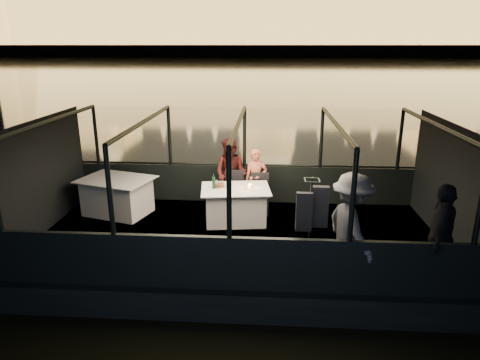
# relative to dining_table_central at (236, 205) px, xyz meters

# --- Properties ---
(river_water) EXTENTS (500.00, 500.00, 0.00)m
(river_water) POSITION_rel_dining_table_central_xyz_m (0.12, 79.30, -0.89)
(river_water) COLOR black
(river_water) RESTS_ON ground
(boat_hull) EXTENTS (8.60, 4.40, 1.00)m
(boat_hull) POSITION_rel_dining_table_central_xyz_m (0.12, -0.70, -0.89)
(boat_hull) COLOR black
(boat_hull) RESTS_ON river_water
(boat_deck) EXTENTS (8.00, 4.00, 0.04)m
(boat_deck) POSITION_rel_dining_table_central_xyz_m (0.12, -0.70, -0.41)
(boat_deck) COLOR black
(boat_deck) RESTS_ON boat_hull
(gunwale_port) EXTENTS (8.00, 0.08, 0.90)m
(gunwale_port) POSITION_rel_dining_table_central_xyz_m (0.12, 1.30, 0.06)
(gunwale_port) COLOR black
(gunwale_port) RESTS_ON boat_deck
(gunwale_starboard) EXTENTS (8.00, 0.08, 0.90)m
(gunwale_starboard) POSITION_rel_dining_table_central_xyz_m (0.12, -2.70, 0.06)
(gunwale_starboard) COLOR black
(gunwale_starboard) RESTS_ON boat_deck
(cabin_glass_port) EXTENTS (8.00, 0.02, 1.40)m
(cabin_glass_port) POSITION_rel_dining_table_central_xyz_m (0.12, 1.30, 1.21)
(cabin_glass_port) COLOR #99B2B2
(cabin_glass_port) RESTS_ON gunwale_port
(cabin_glass_starboard) EXTENTS (8.00, 0.02, 1.40)m
(cabin_glass_starboard) POSITION_rel_dining_table_central_xyz_m (0.12, -2.70, 1.21)
(cabin_glass_starboard) COLOR #99B2B2
(cabin_glass_starboard) RESTS_ON gunwale_starboard
(cabin_roof_glass) EXTENTS (8.00, 4.00, 0.02)m
(cabin_roof_glass) POSITION_rel_dining_table_central_xyz_m (0.12, -0.70, 1.91)
(cabin_roof_glass) COLOR #99B2B2
(cabin_roof_glass) RESTS_ON boat_deck
(end_wall_fore) EXTENTS (0.02, 4.00, 2.30)m
(end_wall_fore) POSITION_rel_dining_table_central_xyz_m (-3.88, -0.70, 0.76)
(end_wall_fore) COLOR black
(end_wall_fore) RESTS_ON boat_deck
(end_wall_aft) EXTENTS (0.02, 4.00, 2.30)m
(end_wall_aft) POSITION_rel_dining_table_central_xyz_m (4.12, -0.70, 0.76)
(end_wall_aft) COLOR black
(end_wall_aft) RESTS_ON boat_deck
(canopy_ribs) EXTENTS (8.00, 4.00, 2.30)m
(canopy_ribs) POSITION_rel_dining_table_central_xyz_m (0.12, -0.70, 0.76)
(canopy_ribs) COLOR black
(canopy_ribs) RESTS_ON boat_deck
(embankment) EXTENTS (400.00, 140.00, 6.00)m
(embankment) POSITION_rel_dining_table_central_xyz_m (0.12, 209.30, 0.11)
(embankment) COLOR #423D33
(embankment) RESTS_ON ground
(dining_table_central) EXTENTS (1.57, 1.22, 0.77)m
(dining_table_central) POSITION_rel_dining_table_central_xyz_m (0.00, 0.00, 0.00)
(dining_table_central) COLOR white
(dining_table_central) RESTS_ON boat_deck
(dining_table_aft) EXTENTS (1.82, 1.53, 0.83)m
(dining_table_aft) POSITION_rel_dining_table_central_xyz_m (-2.71, 0.30, 0.00)
(dining_table_aft) COLOR silver
(dining_table_aft) RESTS_ON boat_deck
(chair_port_left) EXTENTS (0.46, 0.46, 0.93)m
(chair_port_left) POSITION_rel_dining_table_central_xyz_m (-0.08, 0.59, 0.06)
(chair_port_left) COLOR black
(chair_port_left) RESTS_ON boat_deck
(chair_port_right) EXTENTS (0.43, 0.43, 0.90)m
(chair_port_right) POSITION_rel_dining_table_central_xyz_m (0.50, 0.53, 0.06)
(chair_port_right) COLOR black
(chair_port_right) RESTS_ON boat_deck
(coat_stand) EXTENTS (0.56, 0.51, 1.68)m
(coat_stand) POSITION_rel_dining_table_central_xyz_m (1.39, -2.06, 0.51)
(coat_stand) COLOR black
(coat_stand) RESTS_ON boat_deck
(person_woman_coral) EXTENTS (0.54, 0.39, 1.42)m
(person_woman_coral) POSITION_rel_dining_table_central_xyz_m (0.41, 0.84, 0.36)
(person_woman_coral) COLOR #E57253
(person_woman_coral) RESTS_ON boat_deck
(person_man_maroon) EXTENTS (0.96, 0.85, 1.65)m
(person_man_maroon) POSITION_rel_dining_table_central_xyz_m (-0.18, 0.86, 0.36)
(person_man_maroon) COLOR #401312
(person_man_maroon) RESTS_ON boat_deck
(passenger_stripe) EXTENTS (1.00, 1.33, 1.82)m
(passenger_stripe) POSITION_rel_dining_table_central_xyz_m (2.02, -2.24, 0.47)
(passenger_stripe) COLOR silver
(passenger_stripe) RESTS_ON boat_deck
(passenger_dark) EXTENTS (0.87, 1.11, 1.74)m
(passenger_dark) POSITION_rel_dining_table_central_xyz_m (3.35, -2.42, 0.47)
(passenger_dark) COLOR black
(passenger_dark) RESTS_ON boat_deck
(wine_bottle) EXTENTS (0.08, 0.08, 0.32)m
(wine_bottle) POSITION_rel_dining_table_central_xyz_m (-0.46, -0.03, 0.53)
(wine_bottle) COLOR #123317
(wine_bottle) RESTS_ON dining_table_central
(bread_basket) EXTENTS (0.24, 0.24, 0.08)m
(bread_basket) POSITION_rel_dining_table_central_xyz_m (-0.35, 0.08, 0.42)
(bread_basket) COLOR brown
(bread_basket) RESTS_ON dining_table_central
(amber_candle) EXTENTS (0.08, 0.08, 0.09)m
(amber_candle) POSITION_rel_dining_table_central_xyz_m (0.29, 0.02, 0.42)
(amber_candle) COLOR #FFB33F
(amber_candle) RESTS_ON dining_table_central
(plate_near) EXTENTS (0.29, 0.29, 0.01)m
(plate_near) POSITION_rel_dining_table_central_xyz_m (0.40, -0.04, 0.39)
(plate_near) COLOR white
(plate_near) RESTS_ON dining_table_central
(plate_far) EXTENTS (0.32, 0.32, 0.02)m
(plate_far) POSITION_rel_dining_table_central_xyz_m (-0.19, 0.20, 0.39)
(plate_far) COLOR silver
(plate_far) RESTS_ON dining_table_central
(wine_glass_white) EXTENTS (0.07, 0.07, 0.19)m
(wine_glass_white) POSITION_rel_dining_table_central_xyz_m (-0.39, -0.06, 0.48)
(wine_glass_white) COLOR white
(wine_glass_white) RESTS_ON dining_table_central
(wine_glass_red) EXTENTS (0.06, 0.06, 0.19)m
(wine_glass_red) POSITION_rel_dining_table_central_xyz_m (0.32, 0.22, 0.48)
(wine_glass_red) COLOR white
(wine_glass_red) RESTS_ON dining_table_central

